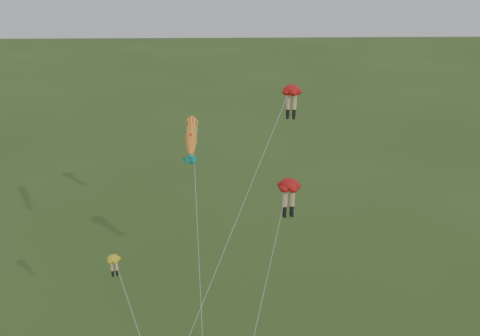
{
  "coord_description": "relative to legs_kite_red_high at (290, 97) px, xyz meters",
  "views": [
    {
      "loc": [
        1.48,
        -28.45,
        27.82
      ],
      "look_at": [
        2.45,
        6.0,
        13.48
      ],
      "focal_mm": 40.0,
      "sensor_mm": 36.0,
      "label": 1
    }
  ],
  "objects": [
    {
      "name": "legs_kite_yellow",
      "position": [
        -11.81,
        -6.27,
        -9.76
      ],
      "size": [
        4.72,
        7.1,
        9.05
      ],
      "rotation": [
        0.0,
        0.0,
        0.25
      ],
      "color": "yellow",
      "rests_on": "ground"
    },
    {
      "name": "fish_kite",
      "position": [
        -6.83,
        -2.1,
        -2.17
      ],
      "size": [
        1.3,
        8.01,
        17.33
      ],
      "rotation": [
        0.69,
        0.0,
        -0.02
      ],
      "color": "yellow",
      "rests_on": "ground"
    },
    {
      "name": "legs_kite_red_mid",
      "position": [
        -0.39,
        -4.37,
        -5.13
      ],
      "size": [
        4.68,
        7.6,
        13.66
      ],
      "rotation": [
        0.0,
        0.0,
        0.13
      ],
      "color": "#B51312",
      "rests_on": "ground"
    },
    {
      "name": "legs_kite_red_high",
      "position": [
        0.0,
        0.0,
        0.0
      ],
      "size": [
        10.04,
        11.36,
        18.88
      ],
      "rotation": [
        0.0,
        0.0,
        -0.16
      ],
      "color": "#B51312",
      "rests_on": "ground"
    }
  ]
}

